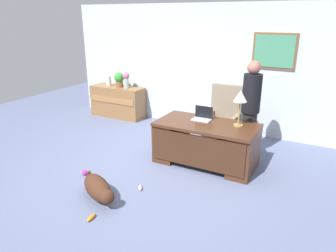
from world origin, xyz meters
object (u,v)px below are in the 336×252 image
object	(u,v)px
dog_lying	(98,188)
vase_with_flowers	(126,79)
desk	(205,143)
vase_empty	(109,81)
potted_plant	(119,79)
dog_toy_plush	(91,217)
dog_toy_bone	(140,188)
credenza	(118,102)
desk_lamp	(240,98)
person_standing	(250,108)
armchair	(223,121)
dog_toy_ball	(85,173)
laptop	(203,116)

from	to	relation	value
dog_lying	vase_with_flowers	xyz separation A→B (m)	(-1.79, 3.24, 0.84)
desk	vase_empty	bearing A→B (deg)	154.92
potted_plant	dog_toy_plush	world-z (taller)	potted_plant
vase_with_flowers	dog_toy_bone	distance (m)	3.64
credenza	vase_with_flowers	bearing A→B (deg)	0.28
desk_lamp	vase_with_flowers	bearing A→B (deg)	156.94
person_standing	vase_with_flowers	bearing A→B (deg)	166.01
desk	armchair	size ratio (longest dim) A/B	1.40
dog_lying	dog_toy_ball	world-z (taller)	dog_lying
dog_toy_bone	dog_toy_plush	xyz separation A→B (m)	(-0.15, -0.91, 0.00)
armchair	dog_toy_ball	distance (m)	2.75
laptop	dog_toy_ball	bearing A→B (deg)	-133.06
vase_with_flowers	vase_empty	world-z (taller)	vase_with_flowers
desk	desk_lamp	distance (m)	0.96
armchair	dog_toy_ball	xyz separation A→B (m)	(-1.55, -2.22, -0.48)
vase_empty	potted_plant	size ratio (longest dim) A/B	0.69
vase_empty	dog_toy_plush	xyz separation A→B (m)	(2.56, -3.67, -0.87)
potted_plant	desk	bearing A→B (deg)	-27.51
person_standing	dog_toy_plush	distance (m)	3.23
desk_lamp	vase_with_flowers	distance (m)	3.47
desk	dog_toy_plush	bearing A→B (deg)	-107.22
desk_lamp	vase_with_flowers	world-z (taller)	desk_lamp
laptop	credenza	bearing A→B (deg)	155.03
laptop	desk_lamp	distance (m)	0.77
dog_toy_ball	dog_toy_bone	xyz separation A→B (m)	(1.03, 0.06, -0.02)
credenza	dog_toy_plush	bearing A→B (deg)	-57.78
desk	person_standing	xyz separation A→B (m)	(0.54, 0.71, 0.50)
armchair	vase_with_flowers	distance (m)	2.80
credenza	potted_plant	xyz separation A→B (m)	(0.08, 0.00, 0.58)
armchair	potted_plant	bearing A→B (deg)	168.25
dog_toy_plush	credenza	bearing A→B (deg)	122.22
armchair	dog_lying	world-z (taller)	armchair
desk_lamp	dog_toy_bone	distance (m)	2.10
desk	laptop	size ratio (longest dim) A/B	5.27
dog_toy_ball	dog_toy_plush	world-z (taller)	dog_toy_ball
laptop	dog_toy_plush	xyz separation A→B (m)	(-0.52, -2.35, -0.76)
person_standing	vase_empty	size ratio (longest dim) A/B	6.93
person_standing	desk	bearing A→B (deg)	-127.62
vase_empty	vase_with_flowers	bearing A→B (deg)	0.00
laptop	vase_empty	size ratio (longest dim) A/B	1.28
desk_lamp	dog_toy_plush	world-z (taller)	desk_lamp
credenza	desk_lamp	world-z (taller)	desk_lamp
person_standing	potted_plant	xyz separation A→B (m)	(-3.45, 0.81, 0.07)
person_standing	laptop	bearing A→B (deg)	-143.42
dog_toy_bone	desk	bearing A→B (deg)	67.26
laptop	vase_with_flowers	world-z (taller)	vase_with_flowers
vase_with_flowers	dog_toy_plush	distance (m)	4.30
vase_with_flowers	dog_toy_ball	distance (m)	3.19
vase_empty	potted_plant	bearing A→B (deg)	0.00
desk	vase_empty	size ratio (longest dim) A/B	6.75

